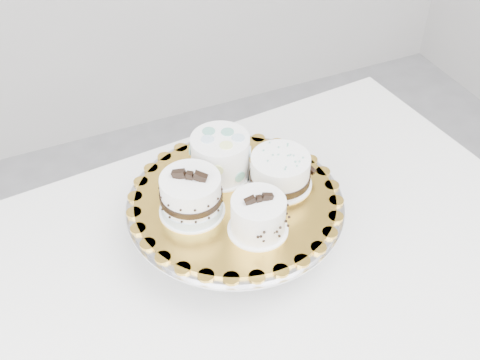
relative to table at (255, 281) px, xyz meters
name	(u,v)px	position (x,y,z in m)	size (l,w,h in m)	color
table	(255,281)	(0.00, 0.00, 0.00)	(1.22, 0.88, 0.75)	white
cake_stand	(235,213)	(-0.02, 0.05, 0.16)	(0.40, 0.40, 0.11)	gray
cake_board	(235,199)	(-0.02, 0.05, 0.19)	(0.37, 0.37, 0.01)	gold
cake_swirl	(258,216)	(-0.02, -0.04, 0.23)	(0.10, 0.10, 0.08)	white
cake_banded	(191,196)	(-0.10, 0.05, 0.23)	(0.15, 0.15, 0.10)	white
cake_dots	(220,155)	(-0.02, 0.13, 0.24)	(0.13, 0.13, 0.08)	white
cake_ribbon	(281,171)	(0.07, 0.05, 0.23)	(0.14, 0.14, 0.07)	white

